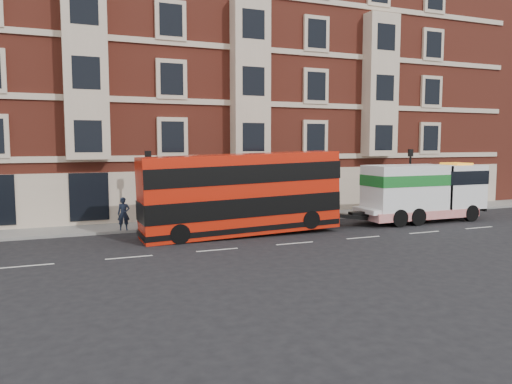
# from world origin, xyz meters

# --- Properties ---
(ground) EXTENTS (120.00, 120.00, 0.00)m
(ground) POSITION_xyz_m (0.00, 0.00, 0.00)
(ground) COLOR black
(ground) RESTS_ON ground
(sidewalk) EXTENTS (90.00, 3.00, 0.15)m
(sidewalk) POSITION_xyz_m (0.00, 7.50, 0.07)
(sidewalk) COLOR slate
(sidewalk) RESTS_ON ground
(victorian_terrace) EXTENTS (45.00, 12.00, 20.40)m
(victorian_terrace) POSITION_xyz_m (0.50, 15.00, 10.07)
(victorian_terrace) COLOR maroon
(victorian_terrace) RESTS_ON ground
(lamp_post_west) EXTENTS (0.35, 0.15, 4.35)m
(lamp_post_west) POSITION_xyz_m (-6.00, 6.20, 2.68)
(lamp_post_west) COLOR black
(lamp_post_west) RESTS_ON sidewalk
(lamp_post_east) EXTENTS (0.35, 0.15, 4.35)m
(lamp_post_east) POSITION_xyz_m (12.00, 6.20, 2.68)
(lamp_post_east) COLOR black
(lamp_post_east) RESTS_ON sidewalk
(double_decker_bus) EXTENTS (10.72, 2.46, 4.34)m
(double_decker_bus) POSITION_xyz_m (-1.65, 3.10, 2.30)
(double_decker_bus) COLOR red
(double_decker_bus) RESTS_ON ground
(tow_truck) EXTENTS (8.59, 2.54, 3.58)m
(tow_truck) POSITION_xyz_m (10.41, 3.10, 1.90)
(tow_truck) COLOR white
(tow_truck) RESTS_ON ground
(pedestrian) EXTENTS (0.70, 0.50, 1.82)m
(pedestrian) POSITION_xyz_m (-7.40, 6.15, 1.06)
(pedestrian) COLOR #1C2538
(pedestrian) RESTS_ON sidewalk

